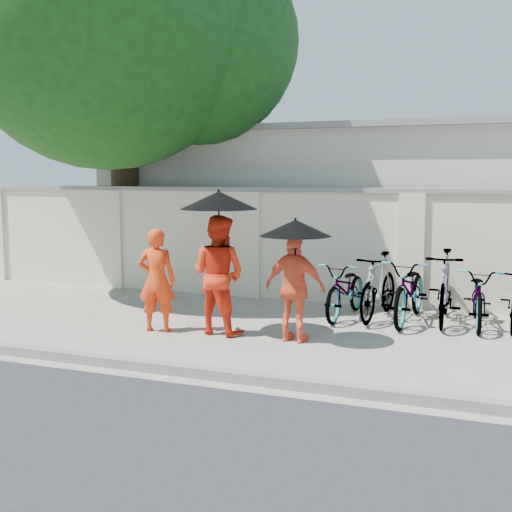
% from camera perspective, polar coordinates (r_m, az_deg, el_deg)
% --- Properties ---
extents(ground, '(80.00, 80.00, 0.00)m').
position_cam_1_polar(ground, '(9.11, -1.73, -7.47)').
color(ground, '#A49988').
extents(kerb, '(40.00, 0.16, 0.12)m').
position_cam_1_polar(kerb, '(7.61, -6.67, -10.03)').
color(kerb, slate).
rests_on(kerb, ground).
extents(compound_wall, '(20.00, 0.30, 2.00)m').
position_cam_1_polar(compound_wall, '(11.67, 8.83, 0.69)').
color(compound_wall, beige).
rests_on(compound_wall, ground).
extents(building_behind, '(14.00, 6.00, 3.20)m').
position_cam_1_polar(building_behind, '(15.23, 15.53, 4.29)').
color(building_behind, '#B8B3A0').
rests_on(building_behind, ground).
extents(shade_tree, '(6.70, 6.20, 8.20)m').
position_cam_1_polar(shade_tree, '(13.45, -12.04, 19.04)').
color(shade_tree, brown).
rests_on(shade_tree, ground).
extents(monk_left, '(0.64, 0.50, 1.54)m').
position_cam_1_polar(monk_left, '(9.59, -8.82, -2.11)').
color(monk_left, '#FF3C11').
rests_on(monk_left, ground).
extents(monk_center, '(0.95, 0.80, 1.74)m').
position_cam_1_polar(monk_center, '(9.36, -3.36, -1.65)').
color(monk_center, red).
rests_on(monk_center, ground).
extents(parasol_center, '(1.11, 1.11, 1.10)m').
position_cam_1_polar(parasol_center, '(9.16, -3.33, 4.97)').
color(parasol_center, black).
rests_on(parasol_center, ground).
extents(monk_right, '(0.94, 0.50, 1.53)m').
position_cam_1_polar(monk_right, '(8.88, 3.50, -2.83)').
color(monk_right, '#FA5932').
rests_on(monk_right, ground).
extents(parasol_right, '(0.98, 0.98, 0.85)m').
position_cam_1_polar(parasol_right, '(8.69, 3.52, 2.50)').
color(parasol_right, black).
rests_on(parasol_right, ground).
extents(bike_0, '(0.79, 1.81, 0.92)m').
position_cam_1_polar(bike_0, '(10.54, 8.03, -2.96)').
color(bike_0, gray).
rests_on(bike_0, ground).
extents(bike_1, '(0.73, 1.83, 1.07)m').
position_cam_1_polar(bike_1, '(10.51, 10.85, -2.64)').
color(bike_1, gray).
rests_on(bike_1, ground).
extents(bike_2, '(0.82, 1.99, 1.02)m').
position_cam_1_polar(bike_2, '(10.38, 13.56, -2.97)').
color(bike_2, gray).
rests_on(bike_2, ground).
extents(bike_3, '(0.58, 1.92, 1.15)m').
position_cam_1_polar(bike_3, '(10.43, 16.43, -2.66)').
color(bike_3, gray).
rests_on(bike_3, ground).
extents(bike_4, '(0.74, 1.82, 0.94)m').
position_cam_1_polar(bike_4, '(10.40, 19.21, -3.40)').
color(bike_4, gray).
rests_on(bike_4, ground).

